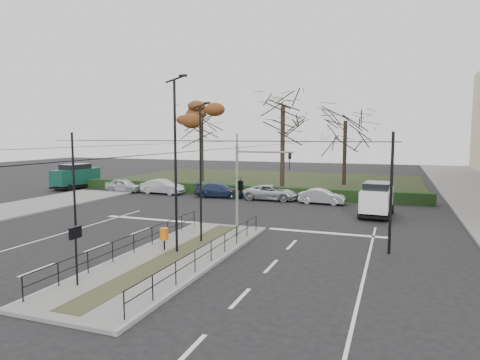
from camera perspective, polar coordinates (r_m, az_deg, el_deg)
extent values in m
plane|color=black|center=(22.91, -5.93, -8.75)|extent=(140.00, 140.00, 0.00)
cube|color=slate|center=(20.76, -9.01, -10.16)|extent=(4.40, 15.00, 0.14)
cube|color=black|center=(54.54, 3.19, -0.06)|extent=(38.00, 26.00, 0.10)
cube|color=black|center=(41.93, -2.15, -1.27)|extent=(38.00, 1.00, 1.00)
cylinder|color=black|center=(16.78, -27.01, -12.85)|extent=(0.04, 0.04, 0.90)
cylinder|color=black|center=(27.16, -6.13, -5.13)|extent=(0.04, 0.04, 0.90)
cylinder|color=black|center=(14.19, -15.21, -15.87)|extent=(0.04, 0.04, 0.90)
cylinder|color=black|center=(25.65, 2.16, -5.77)|extent=(0.04, 0.04, 0.90)
cylinder|color=black|center=(21.49, -14.00, -7.04)|extent=(0.04, 13.20, 0.04)
cylinder|color=black|center=(19.53, -3.89, -8.19)|extent=(0.04, 13.20, 0.04)
cylinder|color=black|center=(29.37, -21.29, 0.09)|extent=(0.14, 0.14, 6.00)
cylinder|color=black|center=(22.07, 19.50, -1.69)|extent=(0.14, 0.14, 6.00)
cylinder|color=black|center=(23.06, -4.99, 5.19)|extent=(20.00, 0.02, 0.02)
cylinder|color=black|center=(24.89, -3.02, 5.26)|extent=(20.00, 0.02, 0.02)
cylinder|color=black|center=(22.28, -16.51, 4.42)|extent=(0.02, 34.00, 0.02)
cylinder|color=black|center=(18.96, 0.78, 4.42)|extent=(0.02, 34.00, 0.02)
cylinder|color=slate|center=(23.81, -0.40, -1.46)|extent=(0.16, 0.16, 5.18)
cylinder|color=slate|center=(23.11, 3.30, 3.76)|extent=(3.19, 0.10, 0.10)
imported|color=black|center=(22.77, 6.65, 2.44)|extent=(0.16, 0.19, 0.90)
imported|color=black|center=(23.68, 0.09, -0.53)|extent=(0.58, 2.01, 0.80)
cube|color=black|center=(23.90, -0.81, -1.91)|extent=(0.22, 0.16, 0.50)
sphere|color=#FF0C0C|center=(23.91, -1.03, -1.55)|extent=(0.11, 0.11, 0.11)
sphere|color=#0CE533|center=(23.95, -1.03, -2.18)|extent=(0.11, 0.11, 0.11)
cylinder|color=black|center=(21.84, -10.05, -8.44)|extent=(0.09, 0.09, 0.53)
cylinder|color=#CB650B|center=(21.72, -10.08, -7.08)|extent=(0.43, 0.43, 0.59)
cylinder|color=black|center=(17.53, -20.98, -9.65)|extent=(0.08, 0.08, 2.15)
cube|color=black|center=(17.30, -21.11, -6.56)|extent=(0.11, 0.59, 0.45)
cube|color=silver|center=(17.34, -21.27, -6.54)|extent=(0.02, 0.52, 0.38)
cylinder|color=black|center=(20.70, -8.59, 1.67)|extent=(0.12, 0.12, 8.28)
cube|color=black|center=(20.61, -7.61, 13.63)|extent=(0.36, 0.14, 0.10)
cylinder|color=black|center=(22.69, -5.28, 0.72)|extent=(0.11, 0.11, 7.20)
cube|color=black|center=(22.48, -4.43, 10.21)|extent=(0.31, 0.13, 0.09)
imported|color=#B2B4BA|center=(45.29, -15.22, -0.71)|extent=(4.05, 1.77, 1.36)
imported|color=#B2B4BA|center=(42.98, -10.26, -0.90)|extent=(4.41, 1.73, 1.43)
imported|color=#1F2A4A|center=(40.10, -2.79, -1.38)|extent=(4.73, 2.30, 1.33)
imported|color=#B2B4BA|center=(38.49, 4.15, -1.68)|extent=(4.92, 2.33, 1.36)
cube|color=white|center=(32.24, 17.78, -2.45)|extent=(2.19, 4.64, 1.47)
cube|color=black|center=(32.13, 17.83, -0.90)|extent=(1.91, 2.60, 0.68)
cube|color=black|center=(32.39, 17.72, -4.09)|extent=(2.23, 4.73, 0.18)
cylinder|color=black|center=(30.84, 19.18, -4.58)|extent=(0.26, 0.67, 0.66)
cylinder|color=black|center=(31.04, 15.68, -4.40)|extent=(0.26, 0.67, 0.66)
cylinder|color=black|center=(33.77, 19.60, -3.70)|extent=(0.26, 0.67, 0.66)
cylinder|color=black|center=(33.95, 16.40, -3.54)|extent=(0.26, 0.67, 0.66)
cube|color=#0D3A2D|center=(49.90, -21.07, 0.44)|extent=(2.53, 5.51, 1.64)
cube|color=black|center=(49.82, -21.11, 1.56)|extent=(2.12, 3.11, 0.76)
cube|color=black|center=(50.00, -21.02, -0.72)|extent=(2.59, 5.62, 0.18)
cylinder|color=black|center=(48.10, -21.77, -0.96)|extent=(0.29, 0.68, 0.66)
cylinder|color=black|center=(49.58, -23.29, -0.83)|extent=(0.29, 0.68, 0.66)
cylinder|color=black|center=(50.50, -18.80, -0.54)|extent=(0.29, 0.68, 0.66)
cylinder|color=black|center=(51.91, -20.34, -0.43)|extent=(0.29, 0.68, 0.66)
cylinder|color=black|center=(53.42, -5.12, 4.30)|extent=(0.44, 0.44, 8.27)
ellipsoid|color=#612B16|center=(53.46, -5.16, 8.73)|extent=(8.24, 8.24, 5.20)
cylinder|color=black|center=(50.75, 13.78, 3.54)|extent=(0.44, 0.44, 7.35)
cylinder|color=black|center=(41.90, 5.69, 3.98)|extent=(0.44, 0.44, 8.50)
imported|color=#B2B4BA|center=(36.87, 10.87, -2.18)|extent=(3.88, 1.43, 1.27)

